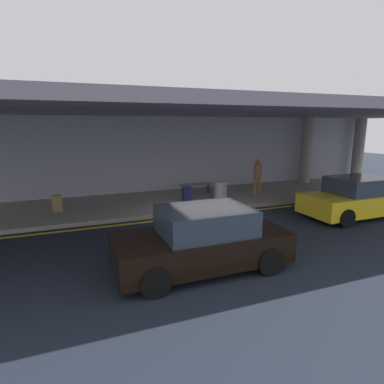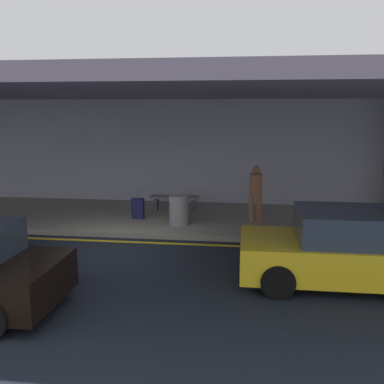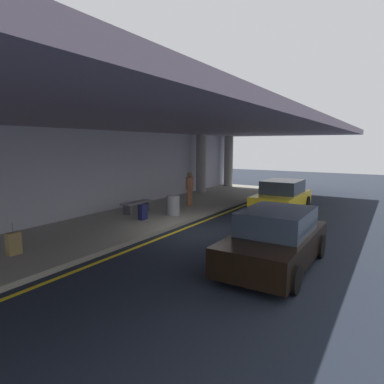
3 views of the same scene
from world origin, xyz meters
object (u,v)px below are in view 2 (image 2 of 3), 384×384
object	(u,v)px
car_yellow_taxi	(347,249)
traveler_with_luggage	(256,190)
bench_metal	(175,200)
suitcase_upright_primary	(138,208)
trash_bin_steel	(179,210)

from	to	relation	value
car_yellow_taxi	traveler_with_luggage	size ratio (longest dim) A/B	2.44
traveler_with_luggage	bench_metal	world-z (taller)	traveler_with_luggage
suitcase_upright_primary	traveler_with_luggage	bearing A→B (deg)	13.13
car_yellow_taxi	bench_metal	bearing A→B (deg)	-46.34
car_yellow_taxi	suitcase_upright_primary	world-z (taller)	car_yellow_taxi
trash_bin_steel	traveler_with_luggage	bearing A→B (deg)	14.05
bench_metal	suitcase_upright_primary	bearing A→B (deg)	-129.21
traveler_with_luggage	suitcase_upright_primary	distance (m)	3.61
traveler_with_luggage	bench_metal	bearing A→B (deg)	-35.82
traveler_with_luggage	trash_bin_steel	world-z (taller)	traveler_with_luggage
bench_metal	traveler_with_luggage	bearing A→B (deg)	-24.13
bench_metal	car_yellow_taxi	bearing A→B (deg)	-50.66
bench_metal	trash_bin_steel	distance (m)	1.76
bench_metal	trash_bin_steel	bearing A→B (deg)	-76.74
trash_bin_steel	bench_metal	bearing A→B (deg)	103.26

